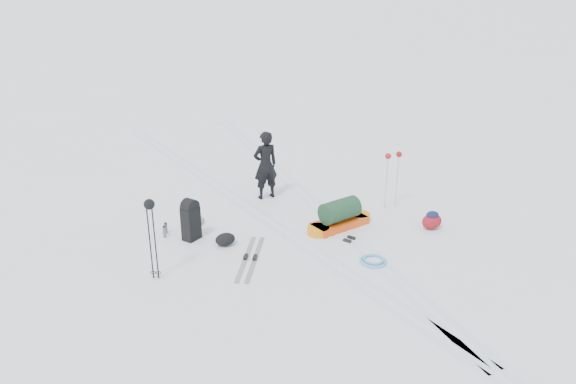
% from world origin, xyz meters
% --- Properties ---
extents(ground, '(200.00, 200.00, 0.00)m').
position_xyz_m(ground, '(0.00, 0.00, 0.00)').
color(ground, white).
rests_on(ground, ground).
extents(snow_hill_backdrop, '(359.50, 192.00, 162.45)m').
position_xyz_m(snow_hill_backdrop, '(62.69, 84.02, -69.02)').
color(snow_hill_backdrop, white).
rests_on(snow_hill_backdrop, ground).
extents(ski_tracks, '(3.38, 17.97, 0.01)m').
position_xyz_m(ski_tracks, '(0.61, 0.88, 0.00)').
color(ski_tracks, silver).
rests_on(ski_tracks, ground).
extents(skier, '(0.60, 0.41, 1.59)m').
position_xyz_m(skier, '(0.50, 1.96, 0.79)').
color(skier, black).
rests_on(skier, ground).
extents(pulk_sled, '(1.60, 0.65, 0.60)m').
position_xyz_m(pulk_sled, '(1.09, -0.19, 0.23)').
color(pulk_sled, '#DB430C').
rests_on(pulk_sled, ground).
extents(expedition_rucksack, '(0.70, 0.86, 0.85)m').
position_xyz_m(expedition_rucksack, '(-1.71, 0.83, 0.39)').
color(expedition_rucksack, black).
rests_on(expedition_rucksack, ground).
extents(ski_poles_black, '(0.20, 0.18, 1.47)m').
position_xyz_m(ski_poles_black, '(-2.81, -0.34, 1.21)').
color(ski_poles_black, black).
rests_on(ski_poles_black, ground).
extents(ski_poles_silver, '(0.41, 0.15, 1.28)m').
position_xyz_m(ski_poles_silver, '(2.65, 0.10, 1.07)').
color(ski_poles_silver, '#B9BDC1').
rests_on(ski_poles_silver, ground).
extents(touring_skis_grey, '(1.22, 1.56, 0.06)m').
position_xyz_m(touring_skis_grey, '(-1.10, -0.52, 0.01)').
color(touring_skis_grey, '#92949A').
rests_on(touring_skis_grey, ground).
extents(touring_skis_white, '(0.93, 1.58, 0.06)m').
position_xyz_m(touring_skis_white, '(0.90, -0.81, 0.01)').
color(touring_skis_white, silver).
rests_on(touring_skis_white, ground).
extents(rope_coil, '(0.64, 0.64, 0.06)m').
position_xyz_m(rope_coil, '(0.80, -1.72, 0.03)').
color(rope_coil, '#5A9DDA').
rests_on(rope_coil, ground).
extents(small_daypack, '(0.48, 0.39, 0.37)m').
position_xyz_m(small_daypack, '(2.70, -1.17, 0.18)').
color(small_daypack, maroon).
rests_on(small_daypack, ground).
extents(thermos_pair, '(0.16, 0.25, 0.25)m').
position_xyz_m(thermos_pair, '(-2.15, 1.18, 0.12)').
color(thermos_pair, slate).
rests_on(thermos_pair, ground).
extents(stuff_sack, '(0.47, 0.41, 0.24)m').
position_xyz_m(stuff_sack, '(-1.28, 0.21, 0.12)').
color(stuff_sack, black).
rests_on(stuff_sack, ground).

